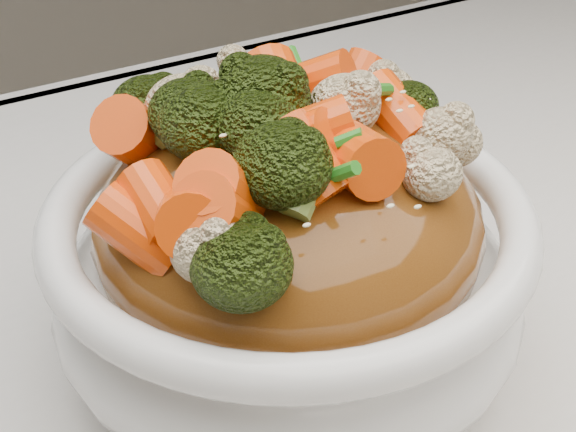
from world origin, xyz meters
TOP-DOWN VIEW (x-y plane):
  - tablecloth at (0.00, 0.00)m, footprint 1.20×0.80m
  - bowl at (-0.04, 0.05)m, footprint 0.27×0.27m
  - sauce_base at (-0.04, 0.05)m, footprint 0.22×0.22m
  - carrots at (-0.04, 0.05)m, footprint 0.22×0.22m
  - broccoli at (-0.04, 0.05)m, footprint 0.22×0.22m
  - cauliflower at (-0.04, 0.05)m, footprint 0.22×0.22m
  - scallions at (-0.04, 0.05)m, footprint 0.16×0.16m
  - sesame_seeds at (-0.04, 0.05)m, footprint 0.19×0.19m

SIDE VIEW (x-z plane):
  - tablecloth at x=0.00m, z-range 0.71..0.75m
  - bowl at x=-0.04m, z-range 0.75..0.84m
  - sauce_base at x=-0.04m, z-range 0.77..0.87m
  - cauliflower at x=-0.04m, z-range 0.86..0.90m
  - broccoli at x=-0.04m, z-range 0.86..0.91m
  - carrots at x=-0.04m, z-range 0.86..0.91m
  - scallions at x=-0.04m, z-range 0.88..0.90m
  - sesame_seeds at x=-0.04m, z-range 0.88..0.89m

